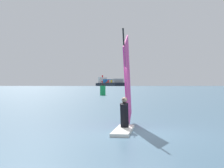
% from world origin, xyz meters
% --- Properties ---
extents(ground_plane, '(4000.00, 4000.00, 0.00)m').
position_xyz_m(ground_plane, '(0.00, 0.00, 0.00)').
color(ground_plane, '#476B84').
extents(windsurfer, '(0.92, 4.38, 4.18)m').
position_xyz_m(windsurfer, '(-0.67, 1.04, 1.11)').
color(windsurfer, white).
rests_on(windsurfer, ground_plane).
extents(cargo_ship, '(91.39, 155.56, 31.95)m').
position_xyz_m(cargo_ship, '(-43.73, 837.63, 7.71)').
color(cargo_ship, black).
rests_on(cargo_ship, ground_plane).
extents(distant_headland, '(1323.49, 683.85, 54.04)m').
position_xyz_m(distant_headland, '(275.42, 1397.76, 27.02)').
color(distant_headland, '#4C564C').
rests_on(distant_headland, ground_plane).
extents(channel_buoy, '(0.97, 0.97, 2.21)m').
position_xyz_m(channel_buoy, '(-4.63, 41.93, 0.99)').
color(channel_buoy, '#19994C').
rests_on(channel_buoy, ground_plane).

